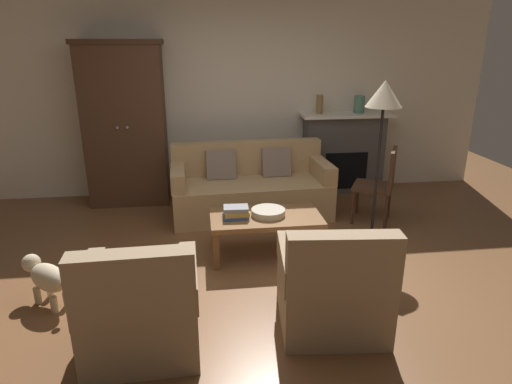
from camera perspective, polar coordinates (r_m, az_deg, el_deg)
The scene contains 15 objects.
ground_plane at distance 4.17m, azimuth -0.08°, elevation -10.71°, with size 9.60×9.60×0.00m, color brown.
back_wall at distance 6.20m, azimuth -3.17°, elevation 12.80°, with size 7.20×0.10×2.80m, color silver.
fireplace at distance 6.40m, azimuth 11.18°, elevation 5.11°, with size 1.26×0.48×1.12m.
armoire at distance 5.98m, azimuth -16.51°, elevation 8.39°, with size 1.06×0.57×2.08m.
couch at distance 5.48m, azimuth -0.70°, elevation 0.38°, with size 1.95×0.93×0.86m.
coffee_table at distance 4.41m, azimuth 1.26°, elevation -3.71°, with size 1.10×0.60×0.42m.
fruit_bowl at distance 4.38m, azimuth 1.59°, elevation -2.62°, with size 0.34×0.34×0.06m, color beige.
book_stack at distance 4.32m, azimuth -2.59°, elevation -2.62°, with size 0.26×0.19×0.12m.
mantel_vase_bronze at distance 6.15m, azimuth 8.21°, elevation 11.16°, with size 0.09×0.09×0.25m, color olive.
mantel_vase_jade at distance 6.32m, azimuth 13.19°, elevation 10.97°, with size 0.14×0.14×0.23m, color slate.
armchair_near_left at distance 3.23m, azimuth -14.60°, elevation -14.55°, with size 0.80×0.79×0.88m.
armchair_near_right at distance 3.40m, azimuth 9.89°, elevation -12.29°, with size 0.85×0.84×0.88m.
side_chair_wooden at distance 5.36m, azimuth 15.86°, elevation 1.40°, with size 0.60×0.60×0.90m.
floor_lamp at distance 4.60m, azimuth 16.15°, elevation 10.87°, with size 0.36×0.36×1.70m.
dog at distance 4.03m, azimuth -25.46°, elevation -9.88°, with size 0.47×0.45×0.39m.
Camera 1 is at (-0.46, -3.59, 2.07)m, focal length 30.95 mm.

